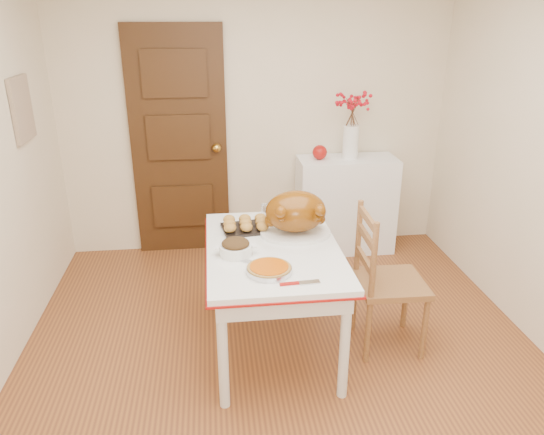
{
  "coord_description": "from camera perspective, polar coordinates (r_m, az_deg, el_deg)",
  "views": [
    {
      "loc": [
        -0.41,
        -2.63,
        2.14
      ],
      "look_at": [
        -0.05,
        0.36,
        0.93
      ],
      "focal_mm": 33.89,
      "sensor_mm": 36.0,
      "label": 1
    }
  ],
  "objects": [
    {
      "name": "shaker_pair",
      "position": [
        3.7,
        4.15,
        0.52
      ],
      "size": [
        0.09,
        0.04,
        0.08
      ],
      "primitive_type": null,
      "rotation": [
        0.0,
        0.0,
        -0.1
      ],
      "color": "white",
      "rests_on": "kitchen_table"
    },
    {
      "name": "floor",
      "position": [
        3.41,
        1.67,
        -16.92
      ],
      "size": [
        3.5,
        4.0,
        0.0
      ],
      "primitive_type": "cube",
      "color": "brown",
      "rests_on": "ground"
    },
    {
      "name": "berry_vase",
      "position": [
        4.67,
        8.85,
        10.21
      ],
      "size": [
        0.32,
        0.32,
        0.63
      ],
      "primitive_type": null,
      "color": "white",
      "rests_on": "sideboard"
    },
    {
      "name": "drinking_glass",
      "position": [
        3.71,
        -0.76,
        0.73
      ],
      "size": [
        0.07,
        0.07,
        0.1
      ],
      "primitive_type": "cylinder",
      "rotation": [
        0.0,
        0.0,
        -0.3
      ],
      "color": "white",
      "rests_on": "kitchen_table"
    },
    {
      "name": "apple",
      "position": [
        4.66,
        5.32,
        7.22
      ],
      "size": [
        0.13,
        0.13,
        0.13
      ],
      "primitive_type": "sphere",
      "color": "#9A100C",
      "rests_on": "sideboard"
    },
    {
      "name": "wall_back",
      "position": [
        4.73,
        -1.78,
        11.08
      ],
      "size": [
        3.5,
        0.0,
        2.5
      ],
      "primitive_type": "cube",
      "color": "beige",
      "rests_on": "ground"
    },
    {
      "name": "door_back",
      "position": [
        4.74,
        -10.27,
        8.04
      ],
      "size": [
        0.85,
        0.06,
        2.06
      ],
      "primitive_type": "cube",
      "color": "#371E0E",
      "rests_on": "ground"
    },
    {
      "name": "pie_server",
      "position": [
        2.84,
        3.12,
        -7.25
      ],
      "size": [
        0.23,
        0.08,
        0.01
      ],
      "primitive_type": null,
      "rotation": [
        0.0,
        0.0,
        0.07
      ],
      "color": "silver",
      "rests_on": "kitchen_table"
    },
    {
      "name": "stuffing_dish",
      "position": [
        3.15,
        -4.06,
        -3.31
      ],
      "size": [
        0.31,
        0.28,
        0.1
      ],
      "primitive_type": null,
      "rotation": [
        0.0,
        0.0,
        -0.35
      ],
      "color": "#452B13",
      "rests_on": "kitchen_table"
    },
    {
      "name": "sideboard",
      "position": [
        4.88,
        8.15,
        1.42
      ],
      "size": [
        0.9,
        0.4,
        0.9
      ],
      "primitive_type": "cube",
      "color": "white",
      "rests_on": "floor"
    },
    {
      "name": "carving_knife",
      "position": [
        3.1,
        -3.49,
        -4.66
      ],
      "size": [
        0.22,
        0.18,
        0.01
      ],
      "primitive_type": null,
      "rotation": [
        0.0,
        0.0,
        -0.63
      ],
      "color": "silver",
      "rests_on": "kitchen_table"
    },
    {
      "name": "photo_board",
      "position": [
        4.1,
        -26.04,
        10.78
      ],
      "size": [
        0.03,
        0.35,
        0.45
      ],
      "primitive_type": "cube",
      "color": "tan",
      "rests_on": "ground"
    },
    {
      "name": "turkey_platter",
      "position": [
        3.39,
        2.65,
        0.41
      ],
      "size": [
        0.51,
        0.43,
        0.3
      ],
      "primitive_type": null,
      "rotation": [
        0.0,
        0.0,
        0.12
      ],
      "color": "#753807",
      "rests_on": "kitchen_table"
    },
    {
      "name": "rolls_tray",
      "position": [
        3.5,
        -2.95,
        -0.74
      ],
      "size": [
        0.34,
        0.29,
        0.08
      ],
      "primitive_type": null,
      "rotation": [
        0.0,
        0.0,
        0.15
      ],
      "color": "#A37931",
      "rests_on": "kitchen_table"
    },
    {
      "name": "chair_oak",
      "position": [
        3.5,
        13.09,
        -6.76
      ],
      "size": [
        0.45,
        0.45,
        0.99
      ],
      "primitive_type": null,
      "rotation": [
        0.0,
        0.0,
        1.54
      ],
      "color": "brown",
      "rests_on": "floor"
    },
    {
      "name": "kitchen_table",
      "position": [
        3.44,
        0.1,
        -8.9
      ],
      "size": [
        0.86,
        1.25,
        0.75
      ],
      "primitive_type": null,
      "color": "white",
      "rests_on": "floor"
    },
    {
      "name": "pumpkin_pie",
      "position": [
        2.94,
        -0.32,
        -5.67
      ],
      "size": [
        0.31,
        0.31,
        0.05
      ],
      "primitive_type": "cylinder",
      "rotation": [
        0.0,
        0.0,
        -0.21
      ],
      "color": "#B64A04",
      "rests_on": "kitchen_table"
    }
  ]
}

